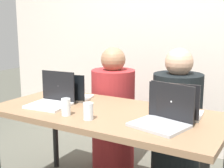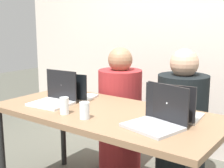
# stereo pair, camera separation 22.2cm
# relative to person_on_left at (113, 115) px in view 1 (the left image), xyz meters

# --- Properties ---
(back_wall) EXTENTS (4.50, 0.10, 2.58)m
(back_wall) POSITION_rel_person_on_left_xyz_m (0.31, 0.75, 0.78)
(back_wall) COLOR beige
(back_wall) RESTS_ON ground
(desk) EXTENTS (1.65, 0.78, 0.76)m
(desk) POSITION_rel_person_on_left_xyz_m (0.31, -0.62, 0.18)
(desk) COLOR #846346
(desk) RESTS_ON ground
(person_on_left) EXTENTS (0.45, 0.45, 1.15)m
(person_on_left) POSITION_rel_person_on_left_xyz_m (0.00, 0.00, 0.00)
(person_on_left) COLOR maroon
(person_on_left) RESTS_ON ground
(person_on_right) EXTENTS (0.42, 0.42, 1.17)m
(person_on_right) POSITION_rel_person_on_left_xyz_m (0.61, 0.00, 0.01)
(person_on_right) COLOR black
(person_on_right) RESTS_ON ground
(laptop_back_left) EXTENTS (0.39, 0.30, 0.22)m
(laptop_back_left) POSITION_rel_person_on_left_xyz_m (-0.13, -0.50, 0.30)
(laptop_back_left) COLOR silver
(laptop_back_left) RESTS_ON desk
(laptop_front_left) EXTENTS (0.31, 0.30, 0.25)m
(laptop_front_left) POSITION_rel_person_on_left_xyz_m (-0.12, -0.69, 0.30)
(laptop_front_left) COLOR silver
(laptop_front_left) RESTS_ON desk
(laptop_back_right) EXTENTS (0.35, 0.30, 0.24)m
(laptop_back_right) POSITION_rel_person_on_left_xyz_m (0.77, -0.50, 0.30)
(laptop_back_right) COLOR silver
(laptop_back_right) RESTS_ON desk
(laptop_front_right) EXTENTS (0.36, 0.32, 0.25)m
(laptop_front_right) POSITION_rel_person_on_left_xyz_m (0.76, -0.70, 0.30)
(laptop_front_right) COLOR #ADB2B8
(laptop_front_right) RESTS_ON desk
(water_glass_left) EXTENTS (0.06, 0.06, 0.12)m
(water_glass_left) POSITION_rel_person_on_left_xyz_m (0.13, -0.84, 0.30)
(water_glass_left) COLOR white
(water_glass_left) RESTS_ON desk
(water_glass_center) EXTENTS (0.06, 0.06, 0.11)m
(water_glass_center) POSITION_rel_person_on_left_xyz_m (0.30, -0.84, 0.30)
(water_glass_center) COLOR silver
(water_glass_center) RESTS_ON desk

